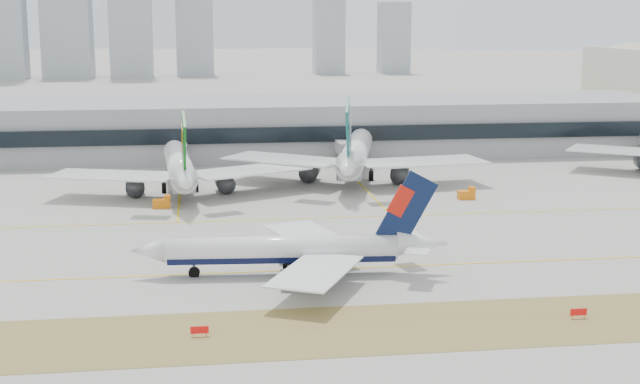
{
  "coord_description": "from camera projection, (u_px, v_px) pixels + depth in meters",
  "views": [
    {
      "loc": [
        -25.24,
        -134.82,
        37.82
      ],
      "look_at": [
        -3.96,
        18.0,
        7.5
      ],
      "focal_mm": 50.0,
      "sensor_mm": 36.0,
      "label": 1
    }
  ],
  "objects": [
    {
      "name": "widebody_cathay",
      "position": [
        355.0,
        156.0,
        208.38
      ],
      "size": [
        60.65,
        60.46,
        22.26
      ],
      "rotation": [
        0.0,
        0.0,
        1.33
      ],
      "color": "white",
      "rests_on": "ground"
    },
    {
      "name": "hold_sign_left",
      "position": [
        200.0,
        330.0,
        107.01
      ],
      "size": [
        2.2,
        0.15,
        1.35
      ],
      "color": "red",
      "rests_on": "ground"
    },
    {
      "name": "gse_b",
      "position": [
        162.0,
        203.0,
        179.59
      ],
      "size": [
        3.55,
        2.0,
        2.6
      ],
      "color": "orange",
      "rests_on": "ground"
    },
    {
      "name": "gse_c",
      "position": [
        467.0,
        194.0,
        188.36
      ],
      "size": [
        3.55,
        2.0,
        2.6
      ],
      "color": "orange",
      "rests_on": "ground"
    },
    {
      "name": "widebody_eva",
      "position": [
        180.0,
        168.0,
        194.19
      ],
      "size": [
        57.33,
        56.19,
        20.48
      ],
      "rotation": [
        0.0,
        0.0,
        1.64
      ],
      "color": "white",
      "rests_on": "ground"
    },
    {
      "name": "hold_sign_right",
      "position": [
        579.0,
        312.0,
        113.5
      ],
      "size": [
        2.2,
        0.15,
        1.35
      ],
      "color": "red",
      "rests_on": "ground"
    },
    {
      "name": "ground",
      "position": [
        360.0,
        259.0,
        141.73
      ],
      "size": [
        3000.0,
        3000.0,
        0.0
      ],
      "primitive_type": "plane",
      "color": "#9F9C95",
      "rests_on": "ground"
    },
    {
      "name": "taxiing_airliner",
      "position": [
        294.0,
        250.0,
        132.21
      ],
      "size": [
        47.34,
        41.02,
        15.9
      ],
      "rotation": [
        0.0,
        0.0,
        3.06
      ],
      "color": "white",
      "rests_on": "ground"
    },
    {
      "name": "terminal",
      "position": [
        287.0,
        126.0,
        251.89
      ],
      "size": [
        280.0,
        43.1,
        15.0
      ],
      "color": "gray",
      "rests_on": "ground"
    }
  ]
}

